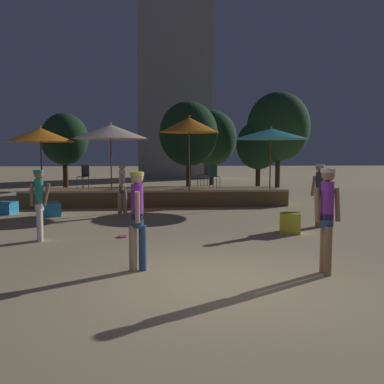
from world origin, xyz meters
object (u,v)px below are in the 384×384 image
Objects in this scene: patio_umbrella_1 at (189,125)px; patio_umbrella_2 at (271,134)px; background_tree_2 at (278,127)px; person_1 at (137,216)px; cube_seat_0 at (290,223)px; background_tree_0 at (65,139)px; person_0 at (122,188)px; bistro_chair_2 at (214,174)px; background_tree_1 at (258,145)px; bistro_chair_0 at (140,173)px; frisbee_disc at (123,236)px; background_tree_4 at (189,134)px; patio_umbrella_3 at (40,135)px; person_4 at (319,192)px; background_tree_3 at (212,138)px; person_2 at (39,202)px; person_3 at (327,214)px; patio_umbrella_0 at (111,132)px; cube_seat_1 at (6,208)px; cube_seat_2 at (50,209)px; bistro_chair_1 at (84,174)px; bistro_chair_3 at (204,173)px.

patio_umbrella_1 reaches higher than patio_umbrella_2.
person_1 is at bearing -113.04° from background_tree_2.
background_tree_0 is (-8.37, 13.73, 2.50)m from cube_seat_0.
person_0 is 0.99× the size of person_1.
bistro_chair_2 is 9.08m from background_tree_1.
bistro_chair_0 is 3.80× the size of frisbee_disc.
bistro_chair_2 is at bearing 33.78° from person_0.
background_tree_4 is (6.84, 0.32, 0.33)m from background_tree_0.
person_4 is at bearing -28.35° from patio_umbrella_3.
person_2 is at bearing -109.82° from background_tree_3.
person_3 is (6.88, -8.94, -1.64)m from patio_umbrella_3.
background_tree_0 reaches higher than person_1.
patio_umbrella_0 is 3.45× the size of bistro_chair_0.
person_4 is at bearing -54.18° from background_tree_0.
person_2 is 0.33× the size of background_tree_4.
frisbee_disc is 0.04× the size of background_tree_2.
cube_seat_0 reaches higher than cube_seat_1.
cube_seat_2 is at bearing -21.36° from cube_seat_1.
frisbee_disc is (-0.49, 2.94, -0.92)m from person_1.
person_2 is (-3.83, -5.96, -2.12)m from patio_umbrella_1.
patio_umbrella_1 reaches higher than cube_seat_0.
person_3 is at bearing -65.78° from background_tree_0.
background_tree_4 is at bearing -176.66° from person_3.
cube_seat_0 reaches higher than cube_seat_2.
background_tree_3 is (6.06, 16.83, 2.04)m from person_2.
background_tree_2 reaches higher than patio_umbrella_3.
background_tree_4 is at bearing 89.19° from bistro_chair_1.
patio_umbrella_3 is 4.19m from bistro_chair_0.
background_tree_4 reaches higher than person_3.
patio_umbrella_2 is 5.18m from person_4.
cube_seat_2 is (-7.67, -2.23, -2.49)m from patio_umbrella_2.
cube_seat_1 is (-6.14, -1.44, -2.81)m from patio_umbrella_1.
bistro_chair_2 is 3.80× the size of frisbee_disc.
bistro_chair_1 is at bearing -120.45° from background_tree_4.
bistro_chair_0 is 0.16× the size of background_tree_2.
background_tree_4 is (-5.18, 0.09, -0.42)m from background_tree_2.
patio_umbrella_0 is 3.45× the size of bistro_chair_1.
cube_seat_1 is 0.77× the size of bistro_chair_3.
cube_seat_1 is 5.45m from bistro_chair_0.
frisbee_disc is (2.56, -3.62, -0.20)m from cube_seat_2.
bistro_chair_2 is (2.49, 9.03, 0.24)m from person_1.
patio_umbrella_1 is 0.72× the size of background_tree_3.
patio_umbrella_1 is 6.72m from frisbee_disc.
frisbee_disc is 14.87m from background_tree_4.
background_tree_3 is 0.95× the size of background_tree_4.
cube_seat_2 is 3.27× the size of frisbee_disc.
patio_umbrella_1 is 5.32m from patio_umbrella_3.
cube_seat_0 is at bearing -25.73° from cube_seat_1.
person_4 is at bearing -37.89° from patio_umbrella_0.
background_tree_1 is (4.65, 8.62, -0.57)m from patio_umbrella_1.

